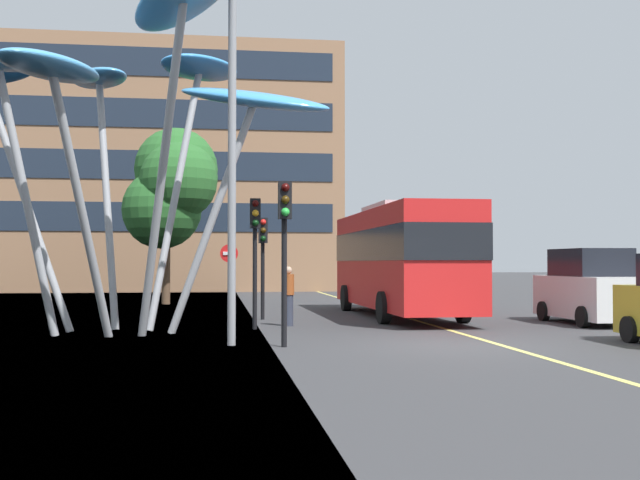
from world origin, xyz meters
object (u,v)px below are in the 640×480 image
leaf_sculpture (121,78)px  traffic_light_kerb_far (255,235)px  car_parked_mid (590,289)px  street_lamp (250,98)px  no_entry_sign (229,268)px  traffic_light_island_mid (263,246)px  red_bus (399,255)px  traffic_light_kerb_near (285,227)px  pedestrian (288,296)px

leaf_sculpture → traffic_light_kerb_far: 5.32m
traffic_light_kerb_far → car_parked_mid: 10.05m
street_lamp → no_entry_sign: street_lamp is taller
street_lamp → no_entry_sign: bearing=91.9°
traffic_light_island_mid → car_parked_mid: 10.00m
leaf_sculpture → car_parked_mid: bearing=7.7°
leaf_sculpture → street_lamp: 4.36m
red_bus → leaf_sculpture: bearing=-146.9°
traffic_light_kerb_near → street_lamp: 3.03m
car_parked_mid → no_entry_sign: 11.44m
street_lamp → leaf_sculpture: bearing=137.6°
traffic_light_kerb_near → pedestrian: (0.59, 5.61, -1.71)m
car_parked_mid → no_entry_sign: no_entry_sign is taller
traffic_light_kerb_far → street_lamp: street_lamp is taller
traffic_light_kerb_far → traffic_light_island_mid: traffic_light_kerb_far is taller
traffic_light_kerb_far → no_entry_sign: 5.30m
traffic_light_kerb_near → leaf_sculpture: bearing=138.2°
car_parked_mid → street_lamp: street_lamp is taller
red_bus → car_parked_mid: bearing=-37.4°
car_parked_mid → red_bus: bearing=142.6°
pedestrian → no_entry_sign: bearing=111.5°
traffic_light_island_mid → pedestrian: traffic_light_island_mid is taller
pedestrian → traffic_light_island_mid: bearing=102.8°
no_entry_sign → traffic_light_island_mid: bearing=-56.4°
red_bus → traffic_light_kerb_far: 6.74m
red_bus → traffic_light_kerb_near: 10.11m
street_lamp → no_entry_sign: size_ratio=3.59×
traffic_light_kerb_far → traffic_light_kerb_near: bearing=-84.8°
pedestrian → no_entry_sign: 4.46m
car_parked_mid → street_lamp: size_ratio=0.49×
traffic_light_kerb_far → traffic_light_island_mid: (0.42, 3.61, -0.22)m
traffic_light_island_mid → car_parked_mid: size_ratio=0.76×
leaf_sculpture → traffic_light_kerb_near: size_ratio=3.11×
no_entry_sign → leaf_sculpture: bearing=-114.4°
traffic_light_island_mid → car_parked_mid: (9.48, -2.89, -1.31)m
red_bus → traffic_light_kerb_far: bearing=-138.4°
red_bus → street_lamp: bearing=-122.5°
traffic_light_kerb_far → pedestrian: size_ratio=2.09×
traffic_light_kerb_near → pedestrian: bearing=84.0°
leaf_sculpture → pedestrian: (4.44, 2.16, -5.61)m
red_bus → traffic_light_island_mid: red_bus is taller
traffic_light_kerb_far → pedestrian: traffic_light_kerb_far is taller
red_bus → traffic_light_island_mid: bearing=-169.6°
red_bus → car_parked_mid: 6.23m
red_bus → traffic_light_kerb_far: (-5.02, -4.46, 0.51)m
traffic_light_kerb_near → traffic_light_island_mid: traffic_light_kerb_near is taller
traffic_light_kerb_near → pedestrian: size_ratio=2.09×
leaf_sculpture → traffic_light_island_mid: leaf_sculpture is taller
car_parked_mid → traffic_light_island_mid: bearing=163.1°
traffic_light_kerb_far → street_lamp: size_ratio=0.41×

